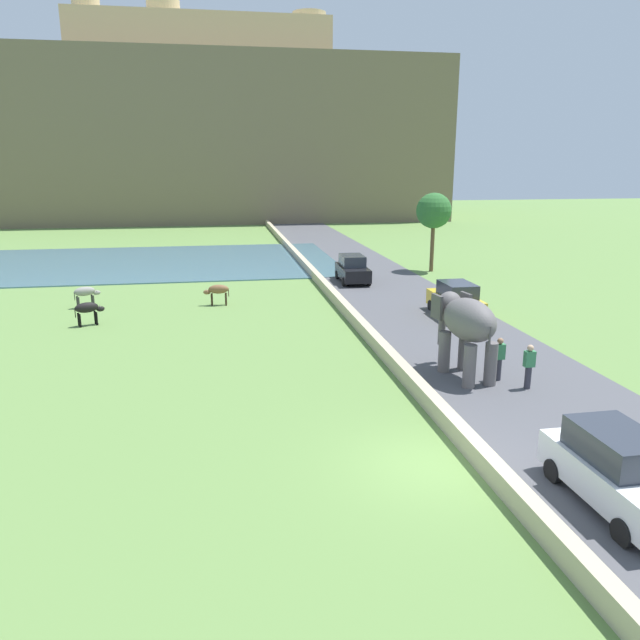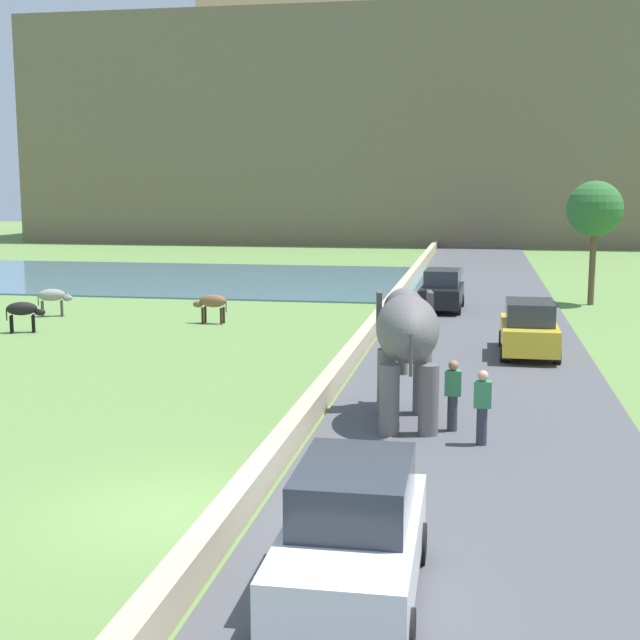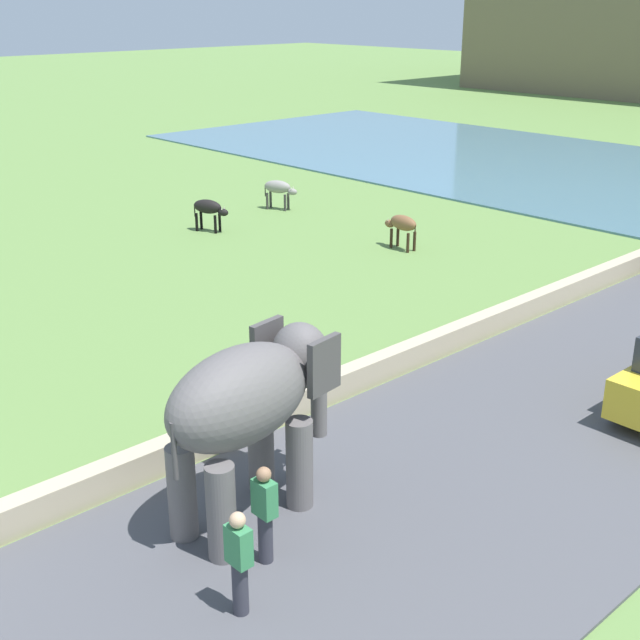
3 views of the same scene
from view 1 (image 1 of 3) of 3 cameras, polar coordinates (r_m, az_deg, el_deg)
The scene contains 16 objects.
ground_plane at distance 16.40m, azimuth 10.58°, elevation -13.35°, with size 220.00×220.00×0.00m, color #608442.
road_surface at distance 35.89m, azimuth 7.15°, elevation 2.26°, with size 7.00×120.00×0.06m, color #4C4C51.
barrier_wall at distance 33.01m, azimuth 1.84°, elevation 1.74°, with size 0.40×110.00×0.57m, color tan.
lake at distance 50.26m, azimuth -19.70°, elevation 5.05°, with size 36.00×18.00×0.08m, color slate.
hill_distant at distance 91.77m, azimuth -10.63°, elevation 16.14°, with size 64.00×28.00×21.03m, color #75664C.
fort_on_hill at distance 93.20m, azimuth -10.88°, elevation 24.55°, with size 35.17×8.00×7.90m.
elephant at distance 22.28m, azimuth 13.56°, elevation -0.34°, with size 1.76×3.55×2.99m.
person_beside_elephant at distance 22.49m, azimuth 16.53°, elevation -3.49°, with size 0.36×0.22×1.63m.
person_trailing at distance 21.98m, azimuth 19.09°, elevation -4.12°, with size 0.36×0.22×1.63m.
car_black at distance 39.70m, azimuth 3.08°, elevation 4.81°, with size 1.89×4.05×1.80m.
car_white at distance 15.56m, azimuth 26.34°, elevation -12.63°, with size 1.83×4.02×1.80m.
car_yellow at distance 31.45m, azimuth 12.68°, elevation 1.88°, with size 1.82×4.01×1.80m.
cow_brown at distance 33.73m, azimuth -9.63°, elevation 2.77°, with size 1.40×0.49×1.15m.
cow_black at distance 31.11m, azimuth -21.04°, elevation 1.00°, with size 1.41×0.85×1.15m.
cow_grey at distance 35.10m, azimuth -21.22°, elevation 2.44°, with size 1.40×0.89×1.15m.
tree_near at distance 44.28m, azimuth 10.68°, elevation 10.04°, with size 2.51×2.51×5.61m.
Camera 1 is at (-5.30, -13.53, 7.61)m, focal length 33.94 mm.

